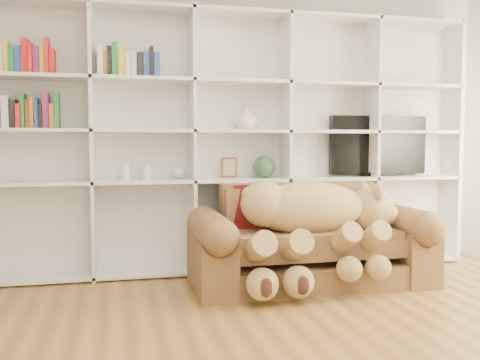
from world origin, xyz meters
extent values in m
cube|color=silver|center=(0.00, 2.50, 1.35)|extent=(5.00, 0.02, 2.70)
cube|color=white|center=(0.00, 2.46, 1.20)|extent=(4.40, 0.03, 2.40)
cube|color=white|center=(-1.32, 2.30, 1.20)|extent=(0.03, 0.35, 2.40)
cube|color=white|center=(-0.44, 2.30, 1.20)|extent=(0.03, 0.35, 2.40)
cube|color=white|center=(0.44, 2.30, 1.20)|extent=(0.03, 0.35, 2.40)
cube|color=white|center=(1.32, 2.30, 1.20)|extent=(0.03, 0.35, 2.40)
cube|color=white|center=(2.20, 2.30, 1.20)|extent=(0.03, 0.35, 2.40)
cube|color=white|center=(0.00, 2.30, 0.03)|extent=(4.40, 0.35, 0.03)
cube|color=white|center=(0.00, 2.30, 0.85)|extent=(4.40, 0.35, 0.03)
cube|color=white|center=(0.00, 2.30, 1.30)|extent=(4.40, 0.35, 0.03)
cube|color=white|center=(0.00, 2.30, 1.75)|extent=(4.40, 0.35, 0.03)
cube|color=white|center=(0.00, 2.30, 2.37)|extent=(4.40, 0.35, 0.03)
cube|color=brown|center=(0.47, 1.68, 0.10)|extent=(1.90, 0.77, 0.20)
cube|color=brown|center=(0.47, 1.66, 0.40)|extent=(1.41, 0.63, 0.27)
cube|color=brown|center=(0.47, 2.02, 0.59)|extent=(1.41, 0.18, 0.50)
cube|color=brown|center=(-0.38, 1.68, 0.25)|extent=(0.29, 0.86, 0.50)
cube|color=brown|center=(1.32, 1.68, 0.25)|extent=(0.29, 0.86, 0.50)
cylinder|color=brown|center=(-0.38, 1.68, 0.50)|extent=(0.29, 0.81, 0.29)
cylinder|color=brown|center=(1.32, 1.68, 0.50)|extent=(0.29, 0.81, 0.29)
ellipsoid|color=tan|center=(0.42, 1.64, 0.66)|extent=(1.00, 0.48, 0.43)
sphere|color=tan|center=(0.04, 1.64, 0.70)|extent=(0.38, 0.38, 0.38)
sphere|color=tan|center=(0.99, 1.64, 0.63)|extent=(0.38, 0.38, 0.38)
sphere|color=#D6B18D|center=(1.14, 1.64, 0.58)|extent=(0.19, 0.19, 0.19)
sphere|color=#3A1D15|center=(1.21, 1.64, 0.57)|extent=(0.06, 0.06, 0.06)
ellipsoid|color=tan|center=(0.98, 1.50, 0.79)|extent=(0.09, 0.15, 0.15)
ellipsoid|color=tan|center=(0.98, 1.77, 0.79)|extent=(0.09, 0.15, 0.15)
sphere|color=tan|center=(-0.08, 1.64, 0.78)|extent=(0.13, 0.13, 0.13)
cylinder|color=tan|center=(0.60, 1.34, 0.42)|extent=(0.16, 0.46, 0.34)
cylinder|color=tan|center=(0.84, 1.34, 0.42)|extent=(0.16, 0.46, 0.34)
cylinder|color=tan|center=(-0.09, 1.34, 0.39)|extent=(0.19, 0.53, 0.39)
cylinder|color=tan|center=(0.18, 1.34, 0.39)|extent=(0.19, 0.53, 0.39)
sphere|color=tan|center=(0.60, 1.19, 0.23)|extent=(0.20, 0.20, 0.20)
sphere|color=tan|center=(0.84, 1.19, 0.23)|extent=(0.20, 0.20, 0.20)
sphere|color=tan|center=(-0.09, 1.19, 0.16)|extent=(0.24, 0.24, 0.24)
sphere|color=tan|center=(0.18, 1.19, 0.16)|extent=(0.24, 0.24, 0.24)
cube|color=#510E0E|center=(0.04, 1.86, 0.63)|extent=(0.45, 0.34, 0.42)
cube|color=black|center=(1.42, 2.35, 1.17)|extent=(1.01, 0.08, 0.57)
cube|color=black|center=(1.42, 2.35, 0.89)|extent=(0.34, 0.18, 0.04)
cube|color=#53351C|center=(-0.10, 2.30, 0.97)|extent=(0.15, 0.05, 0.19)
sphere|color=#2A532E|center=(0.23, 2.30, 0.97)|extent=(0.21, 0.21, 0.21)
cylinder|color=silver|center=(-1.04, 2.30, 0.93)|extent=(0.09, 0.09, 0.14)
cylinder|color=silver|center=(-0.85, 2.30, 0.93)|extent=(0.08, 0.08, 0.13)
sphere|color=silver|center=(-0.57, 2.30, 0.92)|extent=(0.10, 0.10, 0.10)
imported|color=silver|center=(0.06, 2.30, 1.42)|extent=(0.26, 0.26, 0.21)
camera|label=1|loc=(-1.12, -2.51, 1.19)|focal=40.00mm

